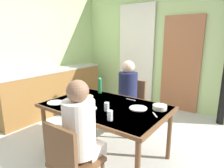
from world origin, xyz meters
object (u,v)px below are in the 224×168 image
(kitchen_counter, at_px, (52,90))
(chair_far_diner, at_px, (131,103))
(water_bottle_green_near, at_px, (100,85))
(chair_near_diner, at_px, (71,161))
(person_far_diner, at_px, (127,88))
(serving_bowl_center, at_px, (160,107))
(person_near_diner, at_px, (80,126))
(dining_table, at_px, (105,110))

(kitchen_counter, height_order, chair_far_diner, kitchen_counter)
(water_bottle_green_near, bearing_deg, chair_near_diner, -61.61)
(kitchen_counter, distance_m, chair_near_diner, 2.71)
(person_far_diner, relative_size, serving_bowl_center, 4.53)
(chair_far_diner, distance_m, person_near_diner, 1.63)
(kitchen_counter, relative_size, chair_near_diner, 2.80)
(kitchen_counter, relative_size, serving_bowl_center, 14.31)
(chair_near_diner, bearing_deg, person_far_diner, 103.19)
(kitchen_counter, height_order, dining_table, kitchen_counter)
(person_far_diner, distance_m, water_bottle_green_near, 0.45)
(kitchen_counter, height_order, person_near_diner, person_near_diner)
(chair_near_diner, relative_size, person_far_diner, 1.13)
(kitchen_counter, height_order, water_bottle_green_near, water_bottle_green_near)
(person_far_diner, bearing_deg, person_near_diner, 104.40)
(chair_near_diner, distance_m, person_near_diner, 0.31)
(chair_far_diner, relative_size, serving_bowl_center, 5.12)
(chair_near_diner, bearing_deg, kitchen_counter, 145.78)
(chair_far_diner, bearing_deg, person_near_diner, 103.19)
(person_near_diner, bearing_deg, water_bottle_green_near, 121.25)
(dining_table, bearing_deg, chair_near_diner, -72.76)
(kitchen_counter, xyz_separation_m, dining_table, (1.98, -0.67, 0.21))
(kitchen_counter, distance_m, dining_table, 2.10)
(kitchen_counter, height_order, person_far_diner, person_far_diner)
(chair_near_diner, bearing_deg, serving_bowl_center, 72.07)
(dining_table, relative_size, water_bottle_green_near, 6.06)
(kitchen_counter, xyz_separation_m, person_near_diner, (2.24, -1.39, 0.33))
(person_far_diner, relative_size, water_bottle_green_near, 2.98)
(chair_far_diner, xyz_separation_m, person_far_diner, (-0.00, -0.14, 0.28))
(kitchen_counter, xyz_separation_m, person_far_diner, (1.88, 0.04, 0.33))
(person_near_diner, bearing_deg, dining_table, 110.28)
(chair_near_diner, distance_m, person_far_diner, 1.63)
(kitchen_counter, height_order, chair_near_diner, kitchen_counter)
(chair_near_diner, bearing_deg, dining_table, 107.24)
(kitchen_counter, distance_m, person_far_diner, 1.91)
(person_far_diner, bearing_deg, chair_near_diner, 103.19)
(water_bottle_green_near, height_order, serving_bowl_center, water_bottle_green_near)
(chair_far_diner, relative_size, person_far_diner, 1.13)
(dining_table, bearing_deg, kitchen_counter, 161.17)
(chair_far_diner, bearing_deg, person_far_diner, 90.00)
(dining_table, xyz_separation_m, person_near_diner, (0.26, -0.71, 0.12))
(kitchen_counter, xyz_separation_m, water_bottle_green_near, (1.57, -0.28, 0.39))
(serving_bowl_center, bearing_deg, person_far_diner, 148.50)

